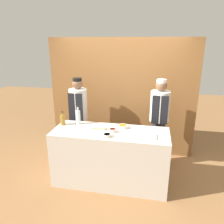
{
  "coord_description": "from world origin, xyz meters",
  "views": [
    {
      "loc": [
        0.64,
        -3.19,
        2.35
      ],
      "look_at": [
        0.0,
        0.14,
        1.23
      ],
      "focal_mm": 35.0,
      "sensor_mm": 36.0,
      "label": 1
    }
  ],
  "objects_px": {
    "sauce_bowl_red": "(113,130)",
    "wooden_spoon": "(102,129)",
    "bottle_clear": "(78,117)",
    "sauce_bowl_purple": "(107,135)",
    "sauce_bowl_orange": "(123,126)",
    "chef_left": "(79,116)",
    "cutting_board": "(147,136)",
    "chef_right": "(159,121)",
    "bottle_vinegar": "(63,120)"
  },
  "relations": [
    {
      "from": "sauce_bowl_red",
      "to": "wooden_spoon",
      "type": "relative_size",
      "value": 0.45
    },
    {
      "from": "bottle_clear",
      "to": "sauce_bowl_red",
      "type": "bearing_deg",
      "value": -19.33
    },
    {
      "from": "sauce_bowl_purple",
      "to": "bottle_clear",
      "type": "xyz_separation_m",
      "value": [
        -0.6,
        0.43,
        0.1
      ]
    },
    {
      "from": "sauce_bowl_orange",
      "to": "chef_left",
      "type": "relative_size",
      "value": 0.1
    },
    {
      "from": "cutting_board",
      "to": "bottle_clear",
      "type": "height_order",
      "value": "bottle_clear"
    },
    {
      "from": "chef_right",
      "to": "sauce_bowl_purple",
      "type": "bearing_deg",
      "value": -129.98
    },
    {
      "from": "sauce_bowl_orange",
      "to": "chef_right",
      "type": "bearing_deg",
      "value": 41.93
    },
    {
      "from": "chef_left",
      "to": "chef_right",
      "type": "height_order",
      "value": "chef_right"
    },
    {
      "from": "sauce_bowl_purple",
      "to": "bottle_vinegar",
      "type": "height_order",
      "value": "bottle_vinegar"
    },
    {
      "from": "sauce_bowl_red",
      "to": "chef_right",
      "type": "xyz_separation_m",
      "value": [
        0.74,
        0.73,
        -0.06
      ]
    },
    {
      "from": "bottle_vinegar",
      "to": "wooden_spoon",
      "type": "height_order",
      "value": "bottle_vinegar"
    },
    {
      "from": "sauce_bowl_red",
      "to": "chef_right",
      "type": "relative_size",
      "value": 0.07
    },
    {
      "from": "bottle_vinegar",
      "to": "chef_left",
      "type": "distance_m",
      "value": 0.61
    },
    {
      "from": "cutting_board",
      "to": "bottle_vinegar",
      "type": "distance_m",
      "value": 1.47
    },
    {
      "from": "sauce_bowl_orange",
      "to": "sauce_bowl_red",
      "type": "bearing_deg",
      "value": -125.52
    },
    {
      "from": "sauce_bowl_purple",
      "to": "chef_left",
      "type": "relative_size",
      "value": 0.07
    },
    {
      "from": "sauce_bowl_purple",
      "to": "wooden_spoon",
      "type": "xyz_separation_m",
      "value": [
        -0.15,
        0.28,
        -0.02
      ]
    },
    {
      "from": "chef_left",
      "to": "chef_right",
      "type": "relative_size",
      "value": 0.98
    },
    {
      "from": "sauce_bowl_orange",
      "to": "wooden_spoon",
      "type": "bearing_deg",
      "value": -160.13
    },
    {
      "from": "cutting_board",
      "to": "bottle_clear",
      "type": "bearing_deg",
      "value": 165.28
    },
    {
      "from": "sauce_bowl_red",
      "to": "bottle_vinegar",
      "type": "xyz_separation_m",
      "value": [
        -0.9,
        0.15,
        0.06
      ]
    },
    {
      "from": "sauce_bowl_purple",
      "to": "sauce_bowl_orange",
      "type": "xyz_separation_m",
      "value": [
        0.19,
        0.4,
        0.0
      ]
    },
    {
      "from": "bottle_vinegar",
      "to": "sauce_bowl_red",
      "type": "bearing_deg",
      "value": -9.2
    },
    {
      "from": "sauce_bowl_purple",
      "to": "sauce_bowl_red",
      "type": "bearing_deg",
      "value": 76.94
    },
    {
      "from": "wooden_spoon",
      "to": "chef_right",
      "type": "distance_m",
      "value": 1.14
    },
    {
      "from": "wooden_spoon",
      "to": "sauce_bowl_red",
      "type": "bearing_deg",
      "value": -20.7
    },
    {
      "from": "bottle_clear",
      "to": "chef_left",
      "type": "relative_size",
      "value": 0.2
    },
    {
      "from": "sauce_bowl_purple",
      "to": "chef_right",
      "type": "distance_m",
      "value": 1.22
    },
    {
      "from": "sauce_bowl_purple",
      "to": "chef_left",
      "type": "xyz_separation_m",
      "value": [
        -0.77,
        0.93,
        -0.07
      ]
    },
    {
      "from": "sauce_bowl_red",
      "to": "bottle_vinegar",
      "type": "bearing_deg",
      "value": 170.8
    },
    {
      "from": "sauce_bowl_purple",
      "to": "bottle_vinegar",
      "type": "relative_size",
      "value": 0.51
    },
    {
      "from": "sauce_bowl_orange",
      "to": "chef_right",
      "type": "xyz_separation_m",
      "value": [
        0.6,
        0.54,
        -0.06
      ]
    },
    {
      "from": "sauce_bowl_orange",
      "to": "bottle_clear",
      "type": "xyz_separation_m",
      "value": [
        -0.79,
        0.04,
        0.1
      ]
    },
    {
      "from": "sauce_bowl_purple",
      "to": "sauce_bowl_orange",
      "type": "relative_size",
      "value": 0.77
    },
    {
      "from": "bottle_clear",
      "to": "wooden_spoon",
      "type": "relative_size",
      "value": 1.33
    },
    {
      "from": "cutting_board",
      "to": "wooden_spoon",
      "type": "height_order",
      "value": "wooden_spoon"
    },
    {
      "from": "cutting_board",
      "to": "bottle_vinegar",
      "type": "height_order",
      "value": "bottle_vinegar"
    },
    {
      "from": "sauce_bowl_red",
      "to": "sauce_bowl_orange",
      "type": "bearing_deg",
      "value": 54.48
    },
    {
      "from": "sauce_bowl_red",
      "to": "wooden_spoon",
      "type": "xyz_separation_m",
      "value": [
        -0.19,
        0.07,
        -0.02
      ]
    },
    {
      "from": "sauce_bowl_orange",
      "to": "bottle_clear",
      "type": "distance_m",
      "value": 0.8
    },
    {
      "from": "cutting_board",
      "to": "chef_right",
      "type": "height_order",
      "value": "chef_right"
    },
    {
      "from": "sauce_bowl_orange",
      "to": "chef_right",
      "type": "relative_size",
      "value": 0.09
    },
    {
      "from": "sauce_bowl_orange",
      "to": "wooden_spoon",
      "type": "xyz_separation_m",
      "value": [
        -0.33,
        -0.12,
        -0.02
      ]
    },
    {
      "from": "sauce_bowl_red",
      "to": "bottle_vinegar",
      "type": "height_order",
      "value": "bottle_vinegar"
    },
    {
      "from": "sauce_bowl_purple",
      "to": "cutting_board",
      "type": "relative_size",
      "value": 0.43
    },
    {
      "from": "cutting_board",
      "to": "bottle_vinegar",
      "type": "bearing_deg",
      "value": 170.89
    },
    {
      "from": "bottle_vinegar",
      "to": "wooden_spoon",
      "type": "bearing_deg",
      "value": -5.87
    },
    {
      "from": "wooden_spoon",
      "to": "chef_right",
      "type": "relative_size",
      "value": 0.15
    },
    {
      "from": "chef_left",
      "to": "sauce_bowl_orange",
      "type": "bearing_deg",
      "value": -29.31
    },
    {
      "from": "sauce_bowl_purple",
      "to": "bottle_clear",
      "type": "distance_m",
      "value": 0.75
    }
  ]
}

